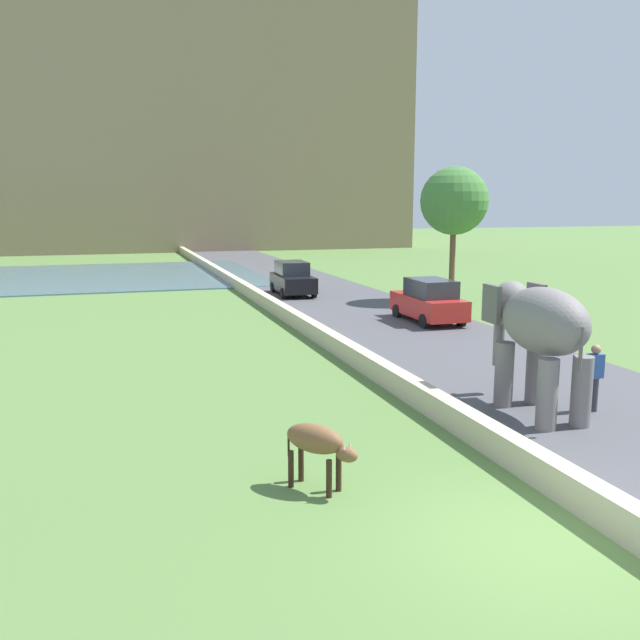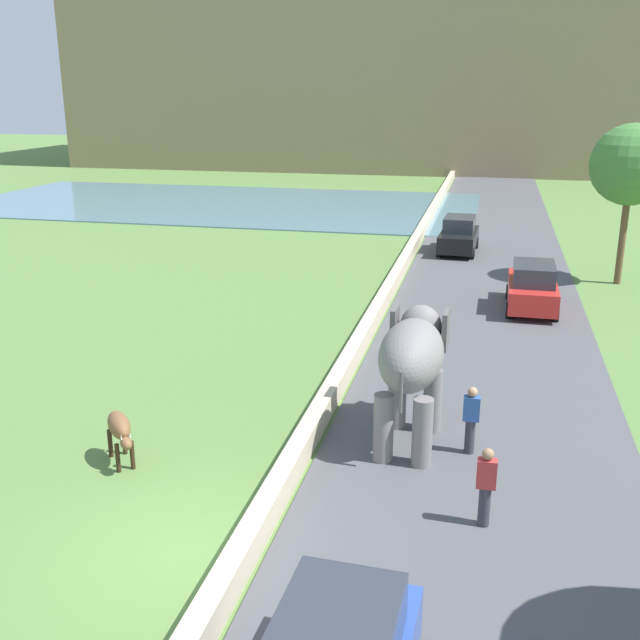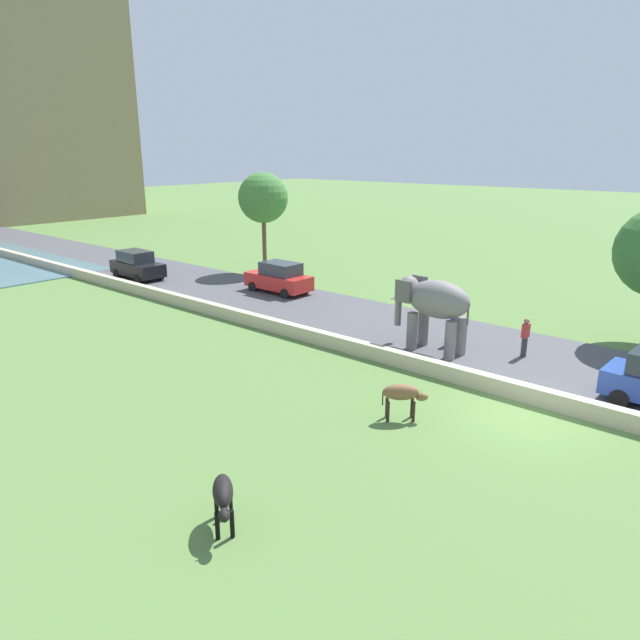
{
  "view_description": "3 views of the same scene",
  "coord_description": "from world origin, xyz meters",
  "px_view_note": "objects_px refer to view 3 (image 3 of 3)",
  "views": [
    {
      "loc": [
        -5.76,
        -7.63,
        4.83
      ],
      "look_at": [
        -0.27,
        9.82,
        1.64
      ],
      "focal_mm": 37.84,
      "sensor_mm": 36.0,
      "label": 1
    },
    {
      "loc": [
        4.93,
        -10.42,
        7.83
      ],
      "look_at": [
        0.51,
        8.59,
        1.71
      ],
      "focal_mm": 41.58,
      "sensor_mm": 36.0,
      "label": 2
    },
    {
      "loc": [
        -16.24,
        -5.65,
        7.89
      ],
      "look_at": [
        -0.98,
        7.32,
        1.92
      ],
      "focal_mm": 32.05,
      "sensor_mm": 36.0,
      "label": 3
    }
  ],
  "objects_px": {
    "person_trailing": "(525,337)",
    "cow_black": "(223,495)",
    "person_beside_elephant": "(455,325)",
    "elephant": "(433,303)",
    "car_red": "(279,278)",
    "car_black": "(137,265)",
    "cow_brown": "(403,394)"
  },
  "relations": [
    {
      "from": "car_red",
      "to": "person_beside_elephant",
      "type": "bearing_deg",
      "value": -98.44
    },
    {
      "from": "person_trailing",
      "to": "car_red",
      "type": "distance_m",
      "value": 14.9
    },
    {
      "from": "person_beside_elephant",
      "to": "person_trailing",
      "type": "relative_size",
      "value": 1.0
    },
    {
      "from": "car_black",
      "to": "cow_brown",
      "type": "distance_m",
      "value": 24.37
    },
    {
      "from": "car_red",
      "to": "car_black",
      "type": "xyz_separation_m",
      "value": [
        -3.15,
        9.52,
        0.0
      ]
    },
    {
      "from": "elephant",
      "to": "car_black",
      "type": "distance_m",
      "value": 21.22
    },
    {
      "from": "person_beside_elephant",
      "to": "person_trailing",
      "type": "distance_m",
      "value": 2.88
    },
    {
      "from": "person_beside_elephant",
      "to": "person_trailing",
      "type": "xyz_separation_m",
      "value": [
        0.37,
        -2.86,
        0.0
      ]
    },
    {
      "from": "elephant",
      "to": "person_beside_elephant",
      "type": "relative_size",
      "value": 2.14
    },
    {
      "from": "elephant",
      "to": "cow_black",
      "type": "distance_m",
      "value": 13.21
    },
    {
      "from": "person_trailing",
      "to": "cow_black",
      "type": "distance_m",
      "value": 14.7
    },
    {
      "from": "person_beside_elephant",
      "to": "cow_brown",
      "type": "bearing_deg",
      "value": -163.91
    },
    {
      "from": "car_black",
      "to": "cow_black",
      "type": "xyz_separation_m",
      "value": [
        -12.93,
        -23.55,
        -0.06
      ]
    },
    {
      "from": "elephant",
      "to": "person_trailing",
      "type": "distance_m",
      "value": 3.79
    },
    {
      "from": "person_trailing",
      "to": "car_black",
      "type": "relative_size",
      "value": 0.4
    },
    {
      "from": "elephant",
      "to": "cow_brown",
      "type": "distance_m",
      "value": 6.57
    },
    {
      "from": "car_black",
      "to": "cow_brown",
      "type": "xyz_separation_m",
      "value": [
        -5.98,
        -23.62,
        -0.06
      ]
    },
    {
      "from": "car_red",
      "to": "car_black",
      "type": "relative_size",
      "value": 0.99
    },
    {
      "from": "elephant",
      "to": "car_red",
      "type": "relative_size",
      "value": 0.87
    },
    {
      "from": "elephant",
      "to": "person_trailing",
      "type": "relative_size",
      "value": 2.14
    },
    {
      "from": "car_black",
      "to": "cow_black",
      "type": "height_order",
      "value": "car_black"
    },
    {
      "from": "person_trailing",
      "to": "car_red",
      "type": "bearing_deg",
      "value": 84.58
    },
    {
      "from": "person_beside_elephant",
      "to": "car_red",
      "type": "height_order",
      "value": "car_red"
    },
    {
      "from": "cow_black",
      "to": "person_trailing",
      "type": "bearing_deg",
      "value": -3.17
    },
    {
      "from": "cow_brown",
      "to": "elephant",
      "type": "bearing_deg",
      "value": 22.11
    },
    {
      "from": "elephant",
      "to": "person_trailing",
      "type": "height_order",
      "value": "elephant"
    },
    {
      "from": "person_beside_elephant",
      "to": "car_black",
      "type": "xyz_separation_m",
      "value": [
        -1.37,
        21.5,
        0.03
      ]
    },
    {
      "from": "elephant",
      "to": "cow_brown",
      "type": "relative_size",
      "value": 2.73
    },
    {
      "from": "car_black",
      "to": "cow_black",
      "type": "relative_size",
      "value": 3.14
    },
    {
      "from": "person_beside_elephant",
      "to": "cow_brown",
      "type": "relative_size",
      "value": 1.27
    },
    {
      "from": "person_trailing",
      "to": "cow_black",
      "type": "bearing_deg",
      "value": 176.83
    },
    {
      "from": "elephant",
      "to": "car_black",
      "type": "relative_size",
      "value": 0.86
    }
  ]
}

